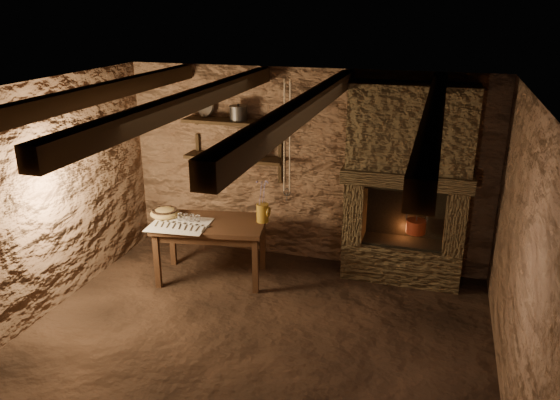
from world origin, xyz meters
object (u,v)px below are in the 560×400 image
(work_table, at_px, (212,248))
(stoneware_jug, at_px, (263,204))
(wooden_bowl, at_px, (165,213))
(red_pot, at_px, (416,226))
(iron_stockpot, at_px, (238,114))

(work_table, bearing_deg, stoneware_jug, 7.32)
(work_table, height_order, wooden_bowl, wooden_bowl)
(stoneware_jug, xyz_separation_m, red_pot, (1.71, 0.41, -0.22))
(iron_stockpot, xyz_separation_m, red_pot, (2.18, -0.12, -1.14))
(work_table, distance_m, iron_stockpot, 1.63)
(stoneware_jug, relative_size, wooden_bowl, 1.43)
(wooden_bowl, height_order, iron_stockpot, iron_stockpot)
(work_table, relative_size, stoneware_jug, 2.76)
(wooden_bowl, bearing_deg, iron_stockpot, 45.99)
(stoneware_jug, bearing_deg, iron_stockpot, 129.01)
(work_table, height_order, iron_stockpot, iron_stockpot)
(work_table, bearing_deg, wooden_bowl, 169.34)
(iron_stockpot, bearing_deg, stoneware_jug, -48.25)
(work_table, xyz_separation_m, wooden_bowl, (-0.58, 0.00, 0.37))
(wooden_bowl, bearing_deg, work_table, -0.31)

